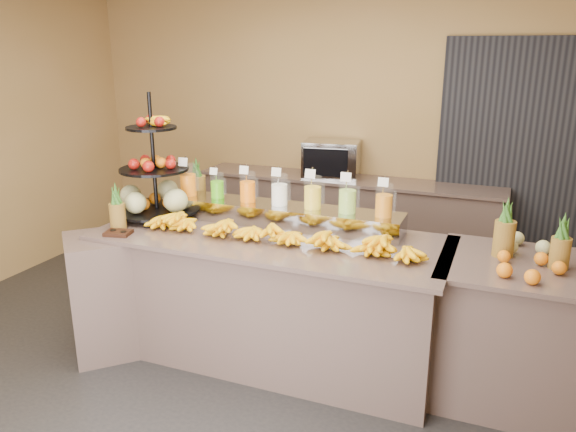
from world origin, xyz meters
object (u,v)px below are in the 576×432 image
Objects in this scene: condiment_caddy at (118,233)px; right_fruit_pile at (527,255)px; fruit_stand at (160,186)px; banana_heap at (275,230)px; oven_warmer at (332,159)px; pitcher_tray at (280,214)px.

right_fruit_pile reaches higher than condiment_caddy.
banana_heap is at bearing -19.67° from fruit_stand.
oven_warmer reaches higher than banana_heap.
right_fruit_pile is (1.71, -0.23, -0.00)m from pitcher_tray.
oven_warmer reaches higher than pitcher_tray.
pitcher_tray is 10.52× the size of condiment_caddy.
condiment_caddy is 2.48m from oven_warmer.
pitcher_tray is 1.94× the size of fruit_stand.
pitcher_tray is 3.36× the size of oven_warmer.
right_fruit_pile is at bearing -7.69° from pitcher_tray.
condiment_caddy is (-1.08, -0.30, -0.06)m from banana_heap.
condiment_caddy is 0.32× the size of oven_warmer.
fruit_stand is (-0.94, -0.15, 0.17)m from pitcher_tray.
right_fruit_pile is 2.65m from oven_warmer.
banana_heap reaches higher than pitcher_tray.
fruit_stand is 2.65m from right_fruit_pile.
fruit_stand reaches higher than oven_warmer.
fruit_stand is (-1.05, 0.21, 0.17)m from banana_heap.
oven_warmer is (-0.24, 2.03, 0.11)m from banana_heap.
oven_warmer is at bearing 70.17° from condiment_caddy.
oven_warmer reaches higher than condiment_caddy.
right_fruit_pile reaches higher than banana_heap.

